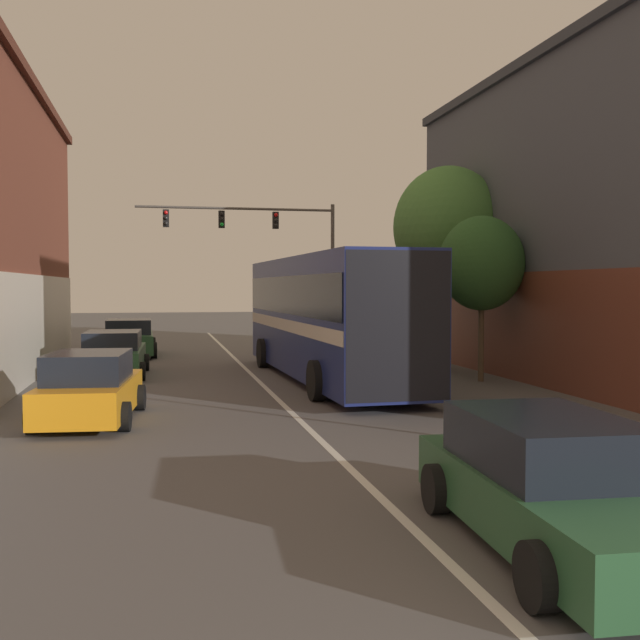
{
  "coord_description": "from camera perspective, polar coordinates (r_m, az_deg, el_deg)",
  "views": [
    {
      "loc": [
        -2.81,
        -2.58,
        2.77
      ],
      "look_at": [
        1.44,
        17.26,
        1.87
      ],
      "focal_mm": 42.0,
      "sensor_mm": 36.0,
      "label": 1
    }
  ],
  "objects": [
    {
      "name": "street_tree_far",
      "position": [
        22.36,
        12.22,
        4.23
      ],
      "size": [
        2.51,
        2.26,
        4.84
      ],
      "color": "brown",
      "rests_on": "ground_plane"
    },
    {
      "name": "parked_car_left_far",
      "position": [
        24.05,
        -15.45,
        -2.57
      ],
      "size": [
        2.11,
        4.44,
        1.41
      ],
      "rotation": [
        0.0,
        0.0,
        1.54
      ],
      "color": "#285633",
      "rests_on": "ground_plane"
    },
    {
      "name": "lane_center_line",
      "position": [
        21.3,
        -4.41,
        -4.93
      ],
      "size": [
        0.14,
        48.71,
        0.01
      ],
      "color": "silver",
      "rests_on": "ground_plane"
    },
    {
      "name": "street_tree_near",
      "position": [
        25.35,
        9.76,
        6.94
      ],
      "size": [
        3.69,
        3.32,
        6.77
      ],
      "color": "brown",
      "rests_on": "ground_plane"
    },
    {
      "name": "hatchback_foreground",
      "position": [
        8.51,
        17.29,
        -11.99
      ],
      "size": [
        2.11,
        4.6,
        1.38
      ],
      "rotation": [
        0.0,
        0.0,
        1.52
      ],
      "color": "#285633",
      "rests_on": "ground_plane"
    },
    {
      "name": "parked_car_left_mid",
      "position": [
        30.95,
        -14.35,
        -1.37
      ],
      "size": [
        2.23,
        4.67,
        1.48
      ],
      "rotation": [
        0.0,
        0.0,
        1.6
      ],
      "color": "#285633",
      "rests_on": "ground_plane"
    },
    {
      "name": "parked_car_left_near",
      "position": [
        16.15,
        -17.12,
        -5.04
      ],
      "size": [
        2.19,
        4.16,
        1.44
      ],
      "rotation": [
        0.0,
        0.0,
        1.48
      ],
      "color": "orange",
      "rests_on": "ground_plane"
    },
    {
      "name": "traffic_signal_gantry",
      "position": [
        35.71,
        -3.92,
        6.21
      ],
      "size": [
        9.36,
        0.36,
        6.75
      ],
      "color": "#514C47",
      "rests_on": "ground_plane"
    },
    {
      "name": "bus",
      "position": [
        22.11,
        0.48,
        0.62
      ],
      "size": [
        3.08,
        12.62,
        3.63
      ],
      "rotation": [
        0.0,
        0.0,
        1.6
      ],
      "color": "navy",
      "rests_on": "ground_plane"
    }
  ]
}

